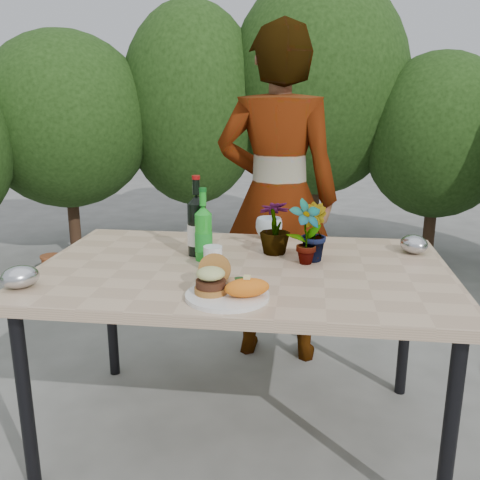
# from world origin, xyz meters

# --- Properties ---
(ground) EXTENTS (80.00, 80.00, 0.00)m
(ground) POSITION_xyz_m (0.00, 0.00, 0.00)
(ground) COLOR #63635F
(ground) RESTS_ON ground
(patio_table) EXTENTS (1.60, 1.00, 0.75)m
(patio_table) POSITION_xyz_m (0.00, 0.00, 0.69)
(patio_table) COLOR tan
(patio_table) RESTS_ON ground
(shrub_hedge) EXTENTS (6.94, 5.15, 2.43)m
(shrub_hedge) POSITION_xyz_m (0.17, 1.83, 1.20)
(shrub_hedge) COLOR #382316
(shrub_hedge) RESTS_ON ground
(dinner_plate) EXTENTS (0.28, 0.28, 0.01)m
(dinner_plate) POSITION_xyz_m (-0.01, -0.33, 0.76)
(dinner_plate) COLOR white
(dinner_plate) RESTS_ON patio_table
(burger_stack) EXTENTS (0.11, 0.16, 0.11)m
(burger_stack) POSITION_xyz_m (-0.06, -0.31, 0.81)
(burger_stack) COLOR #B7722D
(burger_stack) RESTS_ON dinner_plate
(sweet_potato) EXTENTS (0.17, 0.12, 0.06)m
(sweet_potato) POSITION_xyz_m (0.06, -0.35, 0.80)
(sweet_potato) COLOR orange
(sweet_potato) RESTS_ON dinner_plate
(grilled_veg) EXTENTS (0.08, 0.05, 0.03)m
(grilled_veg) POSITION_xyz_m (0.01, -0.24, 0.78)
(grilled_veg) COLOR olive
(grilled_veg) RESTS_ON dinner_plate
(wine_bottle) EXTENTS (0.08, 0.08, 0.33)m
(wine_bottle) POSITION_xyz_m (-0.21, 0.14, 0.87)
(wine_bottle) COLOR black
(wine_bottle) RESTS_ON patio_table
(sparkling_water) EXTENTS (0.07, 0.07, 0.30)m
(sparkling_water) POSITION_xyz_m (-0.17, 0.07, 0.86)
(sparkling_water) COLOR #1B9722
(sparkling_water) RESTS_ON patio_table
(plastic_cup) EXTENTS (0.07, 0.07, 0.09)m
(plastic_cup) POSITION_xyz_m (-0.11, -0.06, 0.80)
(plastic_cup) COLOR white
(plastic_cup) RESTS_ON patio_table
(seedling_left) EXTENTS (0.16, 0.15, 0.26)m
(seedling_left) POSITION_xyz_m (0.24, 0.07, 0.88)
(seedling_left) COLOR #28551D
(seedling_left) RESTS_ON patio_table
(seedling_mid) EXTENTS (0.15, 0.16, 0.23)m
(seedling_mid) POSITION_xyz_m (0.27, 0.13, 0.87)
(seedling_mid) COLOR #2F5E20
(seedling_mid) RESTS_ON patio_table
(seedling_right) EXTENTS (0.16, 0.16, 0.23)m
(seedling_right) POSITION_xyz_m (0.11, 0.20, 0.86)
(seedling_right) COLOR #29541C
(seedling_right) RESTS_ON patio_table
(blue_bowl) EXTENTS (0.14, 0.14, 0.10)m
(blue_bowl) POSITION_xyz_m (0.07, 0.44, 0.80)
(blue_bowl) COLOR silver
(blue_bowl) RESTS_ON patio_table
(foil_packet_left) EXTENTS (0.17, 0.17, 0.08)m
(foil_packet_left) POSITION_xyz_m (-0.74, -0.33, 0.79)
(foil_packet_left) COLOR #BABCC1
(foil_packet_left) RESTS_ON patio_table
(foil_packet_right) EXTENTS (0.15, 0.16, 0.08)m
(foil_packet_right) POSITION_xyz_m (0.70, 0.28, 0.79)
(foil_packet_right) COLOR #B1B2B8
(foil_packet_right) RESTS_ON patio_table
(person) EXTENTS (0.66, 0.45, 1.75)m
(person) POSITION_xyz_m (0.09, 0.77, 0.87)
(person) COLOR #9D6C4E
(person) RESTS_ON ground
(terracotta_pot) EXTENTS (0.17, 0.17, 0.14)m
(terracotta_pot) POSITION_xyz_m (-1.81, 1.93, 0.07)
(terracotta_pot) COLOR #A5522A
(terracotta_pot) RESTS_ON ground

